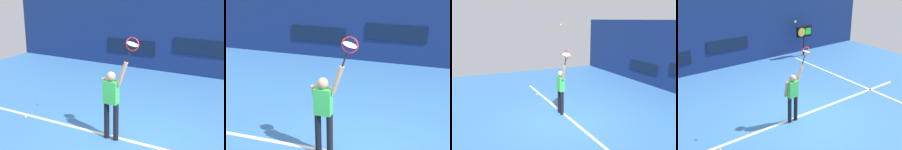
% 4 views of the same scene
% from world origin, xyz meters
% --- Properties ---
extents(back_wall, '(18.00, 0.20, 3.56)m').
position_xyz_m(back_wall, '(0.00, 6.46, 1.78)').
color(back_wall, navy).
rests_on(back_wall, ground_plane).
extents(sponsor_banner_center, '(2.20, 0.03, 0.60)m').
position_xyz_m(sponsor_banner_center, '(0.00, 6.34, 1.17)').
color(sponsor_banner_center, '#0C1933').
extents(sponsor_banner_portside, '(2.20, 0.03, 0.60)m').
position_xyz_m(sponsor_banner_portside, '(-3.00, 6.34, 0.91)').
color(sponsor_banner_portside, '#0C1933').
extents(tennis_player, '(0.67, 0.31, 1.97)m').
position_xyz_m(tennis_player, '(-0.56, 0.15, 1.01)').
color(tennis_player, black).
rests_on(tennis_player, ground_plane).
extents(tennis_racket, '(0.40, 0.27, 0.63)m').
position_xyz_m(tennis_racket, '(-0.05, 0.15, 2.35)').
color(tennis_racket, black).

